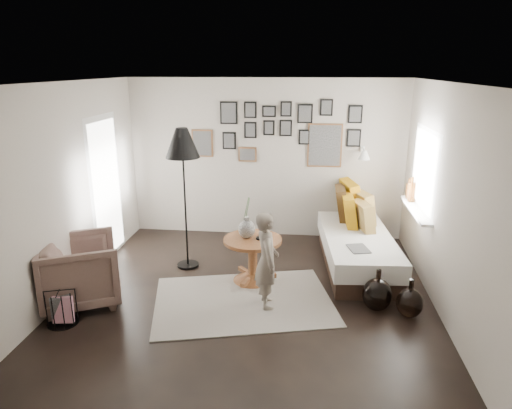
# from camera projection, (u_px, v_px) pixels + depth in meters

# --- Properties ---
(ground) EXTENTS (4.80, 4.80, 0.00)m
(ground) POSITION_uv_depth(u_px,v_px,m) (247.00, 302.00, 5.59)
(ground) COLOR black
(ground) RESTS_ON ground
(wall_back) EXTENTS (4.50, 0.00, 4.50)m
(wall_back) POSITION_uv_depth(u_px,v_px,m) (266.00, 159.00, 7.49)
(wall_back) COLOR #AEA599
(wall_back) RESTS_ON ground
(wall_front) EXTENTS (4.50, 0.00, 4.50)m
(wall_front) POSITION_uv_depth(u_px,v_px,m) (198.00, 305.00, 2.93)
(wall_front) COLOR #AEA599
(wall_front) RESTS_ON ground
(wall_left) EXTENTS (0.00, 4.80, 4.80)m
(wall_left) POSITION_uv_depth(u_px,v_px,m) (60.00, 194.00, 5.45)
(wall_left) COLOR #AEA599
(wall_left) RESTS_ON ground
(wall_right) EXTENTS (0.00, 4.80, 4.80)m
(wall_right) POSITION_uv_depth(u_px,v_px,m) (451.00, 207.00, 4.97)
(wall_right) COLOR #AEA599
(wall_right) RESTS_ON ground
(ceiling) EXTENTS (4.80, 4.80, 0.00)m
(ceiling) POSITION_uv_depth(u_px,v_px,m) (246.00, 83.00, 4.83)
(ceiling) COLOR white
(ceiling) RESTS_ON wall_back
(door_left) EXTENTS (0.00, 2.14, 2.14)m
(door_left) POSITION_uv_depth(u_px,v_px,m) (106.00, 189.00, 6.66)
(door_left) COLOR white
(door_left) RESTS_ON wall_left
(window_right) EXTENTS (0.15, 1.32, 1.30)m
(window_right) POSITION_uv_depth(u_px,v_px,m) (414.00, 203.00, 6.36)
(window_right) COLOR white
(window_right) RESTS_ON wall_right
(gallery_wall) EXTENTS (2.74, 0.03, 1.08)m
(gallery_wall) POSITION_uv_depth(u_px,v_px,m) (284.00, 133.00, 7.31)
(gallery_wall) COLOR brown
(gallery_wall) RESTS_ON wall_back
(wall_sconce) EXTENTS (0.18, 0.36, 0.16)m
(wall_sconce) POSITION_uv_depth(u_px,v_px,m) (364.00, 155.00, 7.03)
(wall_sconce) COLOR white
(wall_sconce) RESTS_ON wall_back
(rug) EXTENTS (2.44, 1.97, 0.01)m
(rug) POSITION_uv_depth(u_px,v_px,m) (243.00, 301.00, 5.60)
(rug) COLOR silver
(rug) RESTS_ON ground
(pedestal_table) EXTENTS (0.77, 0.77, 0.61)m
(pedestal_table) POSITION_uv_depth(u_px,v_px,m) (253.00, 261.00, 6.06)
(pedestal_table) COLOR brown
(pedestal_table) RESTS_ON ground
(vase) EXTENTS (0.22, 0.22, 0.55)m
(vase) POSITION_uv_depth(u_px,v_px,m) (247.00, 226.00, 5.94)
(vase) COLOR black
(vase) RESTS_ON pedestal_table
(candles) EXTENTS (0.13, 0.13, 0.29)m
(candles) POSITION_uv_depth(u_px,v_px,m) (261.00, 229.00, 5.91)
(candles) COLOR black
(candles) RESTS_ON pedestal_table
(daybed) EXTENTS (1.08, 2.25, 1.06)m
(daybed) POSITION_uv_depth(u_px,v_px,m) (357.00, 242.00, 6.59)
(daybed) COLOR black
(daybed) RESTS_ON ground
(magazine_on_daybed) EXTENTS (0.31, 0.37, 0.02)m
(magazine_on_daybed) POSITION_uv_depth(u_px,v_px,m) (358.00, 249.00, 5.93)
(magazine_on_daybed) COLOR black
(magazine_on_daybed) RESTS_ON daybed
(armchair) EXTENTS (1.20, 1.19, 0.82)m
(armchair) POSITION_uv_depth(u_px,v_px,m) (80.00, 271.00, 5.48)
(armchair) COLOR brown
(armchair) RESTS_ON ground
(armchair_cushion) EXTENTS (0.50, 0.50, 0.17)m
(armchair_cushion) POSITION_uv_depth(u_px,v_px,m) (82.00, 264.00, 5.50)
(armchair_cushion) COLOR silver
(armchair_cushion) RESTS_ON armchair
(floor_lamp) EXTENTS (0.46, 0.46, 1.99)m
(floor_lamp) POSITION_uv_depth(u_px,v_px,m) (183.00, 148.00, 6.10)
(floor_lamp) COLOR black
(floor_lamp) RESTS_ON ground
(magazine_basket) EXTENTS (0.41, 0.41, 0.41)m
(magazine_basket) POSITION_uv_depth(u_px,v_px,m) (61.00, 307.00, 5.07)
(magazine_basket) COLOR black
(magazine_basket) RESTS_ON ground
(demijohn_large) EXTENTS (0.34, 0.34, 0.52)m
(demijohn_large) POSITION_uv_depth(u_px,v_px,m) (377.00, 294.00, 5.35)
(demijohn_large) COLOR black
(demijohn_large) RESTS_ON ground
(demijohn_small) EXTENTS (0.30, 0.30, 0.47)m
(demijohn_small) POSITION_uv_depth(u_px,v_px,m) (410.00, 303.00, 5.21)
(demijohn_small) COLOR black
(demijohn_small) RESTS_ON ground
(child) EXTENTS (0.38, 0.48, 1.18)m
(child) POSITION_uv_depth(u_px,v_px,m) (267.00, 260.00, 5.34)
(child) COLOR #6E6257
(child) RESTS_ON ground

